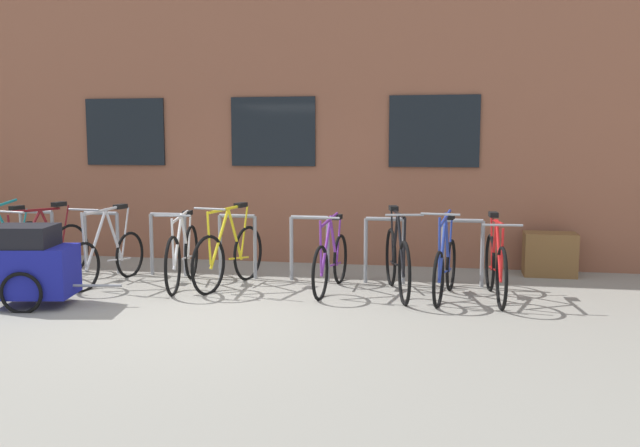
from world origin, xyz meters
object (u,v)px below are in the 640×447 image
bicycle_white (183,255)px  bike_trailer (31,264)px  bicycle_yellow (229,255)px  bicycle_black (397,261)px  bicycle_silver (108,256)px  bicycle_red (496,266)px  planter_box (550,254)px  bicycle_maroon (42,252)px  bicycle_purple (331,261)px  bicycle_blue (445,267)px

bicycle_white → bike_trailer: 1.86m
bicycle_yellow → bicycle_black: size_ratio=0.94×
bicycle_silver → bicycle_red: bicycle_silver is taller
planter_box → bicycle_maroon: bearing=-166.4°
bicycle_purple → bicycle_red: bearing=-2.7°
bicycle_black → bicycle_maroon: bearing=-178.8°
bicycle_blue → bicycle_maroon: bearing=179.9°
bicycle_yellow → bicycle_black: (2.15, -0.04, 0.00)m
bicycle_purple → bike_trailer: bearing=-155.8°
bicycle_maroon → bicycle_yellow: 2.56m
bicycle_purple → planter_box: size_ratio=2.36×
bicycle_yellow → bike_trailer: size_ratio=1.14×
bicycle_yellow → bicycle_white: bearing=-172.5°
bicycle_yellow → bike_trailer: (-1.87, -1.43, 0.08)m
bicycle_maroon → bike_trailer: bearing=-62.0°
bicycle_black → planter_box: 2.51m
bicycle_maroon → bicycle_black: bicycle_black is taller
bicycle_red → bicycle_white: bearing=179.8°
bicycle_maroon → bicycle_silver: size_ratio=1.08×
bicycle_silver → bicycle_maroon: bearing=-179.8°
bicycle_red → planter_box: size_ratio=2.44×
bicycle_red → bicycle_black: (-1.16, 0.05, 0.02)m
bicycle_purple → bicycle_black: bicycle_black is taller
bicycle_white → bicycle_black: 2.75m
bicycle_black → bike_trailer: bearing=-161.0°
bicycle_yellow → bicycle_purple: bearing=0.1°
bicycle_red → bike_trailer: bicycle_red is taller
bicycle_yellow → planter_box: 4.41m
bicycle_maroon → bicycle_yellow: bearing=3.0°
bicycle_silver → bicycle_white: bearing=3.0°
planter_box → bicycle_black: bearing=-142.6°
bicycle_maroon → bike_trailer: size_ratio=1.18×
bicycle_yellow → bicycle_red: 3.32m
bicycle_purple → bicycle_black: size_ratio=0.92×
bicycle_silver → bicycle_red: (4.93, 0.04, 0.02)m
bicycle_maroon → bicycle_purple: bearing=2.0°
bicycle_silver → planter_box: bicycle_silver is taller
bike_trailer → planter_box: size_ratio=2.12×
bicycle_white → planter_box: bicycle_white is taller
bicycle_black → planter_box: (2.00, 1.52, -0.11)m
bicycle_silver → bicycle_red: size_ratio=0.95×
bicycle_yellow → bicycle_white: size_ratio=0.96×
bicycle_maroon → bike_trailer: (0.69, -1.30, 0.09)m
bicycle_silver → planter_box: size_ratio=2.32×
bicycle_white → bicycle_red: bearing=-0.2°
bicycle_red → bicycle_white: (-3.92, 0.01, 0.01)m
bicycle_maroon → bicycle_red: (5.88, 0.05, -0.01)m
bicycle_red → bicycle_purple: bearing=177.3°
bicycle_silver → bicycle_yellow: bearing=4.7°
bicycle_silver → bicycle_red: bearing=0.5°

